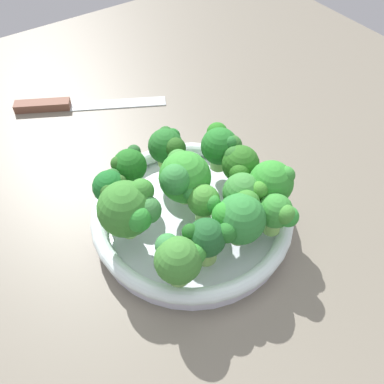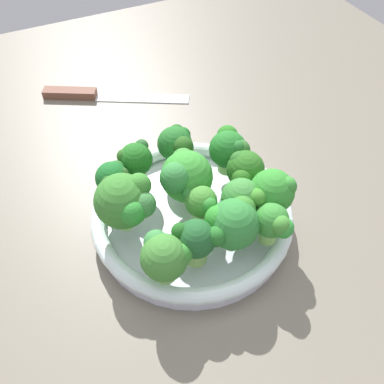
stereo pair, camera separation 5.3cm
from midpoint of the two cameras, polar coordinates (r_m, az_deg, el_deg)
name	(u,v)px [view 1 (the left image)]	position (r cm, az deg, el deg)	size (l,w,h in cm)	color
ground_plane	(183,229)	(59.68, -3.82, -5.12)	(130.00, 130.00, 2.50)	#726B5C
bowl	(192,216)	(57.07, -2.68, -3.36)	(26.79, 26.79, 3.64)	white
broccoli_floret_0	(167,146)	(59.01, -5.93, 6.06)	(5.02, 5.99, 5.93)	#96C957
broccoli_floret_1	(129,166)	(56.82, -11.09, 3.25)	(4.65, 4.54, 5.97)	#7EBD56
broccoli_floret_2	(239,217)	(49.27, 3.27, -3.59)	(6.34, 6.03, 7.13)	#85B660
broccoli_floret_3	(272,183)	(53.06, 7.95, 1.06)	(5.74, 5.61, 7.23)	#7BC25C
broccoli_floret_4	(130,209)	(50.13, -11.40, -2.45)	(7.13, 7.47, 8.10)	#A0DB72
broccoli_floret_5	(178,259)	(47.06, -5.13, -9.15)	(5.87, 5.99, 6.13)	#8CBE5F
broccoli_floret_6	(110,188)	(54.50, -13.67, 0.34)	(4.29, 4.48, 6.02)	#76C351
broccoli_floret_7	(239,165)	(55.84, 3.68, 3.52)	(5.22, 5.43, 6.22)	#88C261
broccoli_floret_8	(221,145)	(58.19, 1.27, 6.18)	(5.16, 5.90, 6.48)	#8FC864
broccoli_floret_9	(183,176)	(53.55, -4.09, 1.95)	(7.27, 7.26, 7.59)	#A1DA70
broccoli_floret_10	(207,239)	(47.93, -1.14, -6.50)	(5.21, 4.55, 6.26)	#81B252
broccoli_floret_11	(204,202)	(51.57, -1.36, -1.48)	(4.01, 4.73, 5.74)	#9ED971
broccoli_floret_12	(245,193)	(52.00, 4.21, -0.35)	(5.15, 5.22, 6.49)	#9AD265
broccoli_floret_13	(278,213)	(50.84, 8.57, -3.02)	(4.28, 5.12, 5.87)	#89C65C
knife	(70,105)	(80.85, -17.94, 11.02)	(24.62, 14.60, 1.50)	silver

